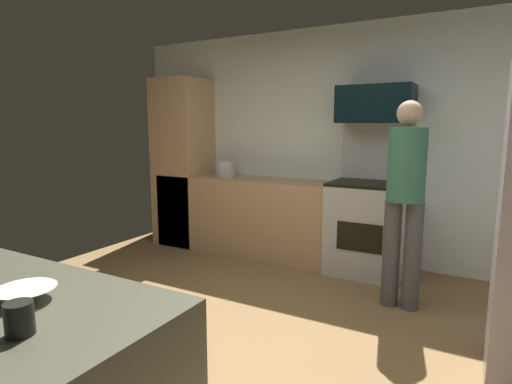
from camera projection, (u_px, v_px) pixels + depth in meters
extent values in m
cube|color=olive|center=(222.00, 345.00, 2.92)|extent=(5.20, 4.80, 0.02)
cube|color=silver|center=(334.00, 145.00, 4.73)|extent=(5.20, 0.12, 2.60)
cube|color=tan|center=(251.00, 216.00, 4.98)|extent=(2.40, 0.60, 0.90)
cube|color=tan|center=(184.00, 162.00, 5.37)|extent=(0.60, 0.60, 2.10)
cube|color=beige|center=(368.00, 229.00, 4.29)|extent=(0.76, 0.64, 0.92)
cube|color=black|center=(370.00, 184.00, 4.21)|extent=(0.76, 0.64, 0.03)
cube|color=beige|center=(378.00, 151.00, 4.42)|extent=(0.76, 0.06, 0.59)
cube|color=black|center=(359.00, 237.00, 4.01)|extent=(0.44, 0.01, 0.28)
cube|color=black|center=(376.00, 104.00, 4.17)|extent=(0.74, 0.38, 0.37)
cylinder|color=#4A4A4A|center=(391.00, 253.00, 3.50)|extent=(0.14, 0.14, 0.91)
cylinder|color=#4A4A4A|center=(412.00, 256.00, 3.41)|extent=(0.14, 0.14, 0.91)
cylinder|color=#367054|center=(407.00, 165.00, 3.34)|extent=(0.30, 0.30, 0.59)
sphere|color=tan|center=(410.00, 113.00, 3.27)|extent=(0.20, 0.20, 0.20)
cone|color=white|center=(26.00, 294.00, 1.47)|extent=(0.21, 0.21, 0.05)
cylinder|color=black|center=(19.00, 319.00, 1.23)|extent=(0.08, 0.08, 0.10)
cylinder|color=#BBB5BB|center=(225.00, 169.00, 5.07)|extent=(0.24, 0.24, 0.20)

